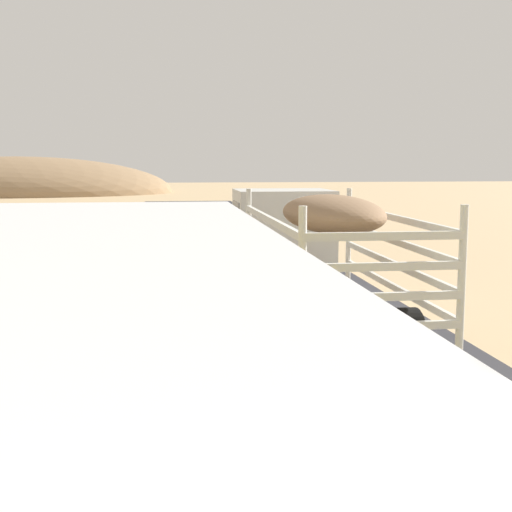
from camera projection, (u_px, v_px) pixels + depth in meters
livestock_truck at (298, 241)px, 16.12m from camera, size 2.53×9.70×3.02m
distant_hill at (17, 193)px, 81.33m from camera, size 36.76×25.02×8.67m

